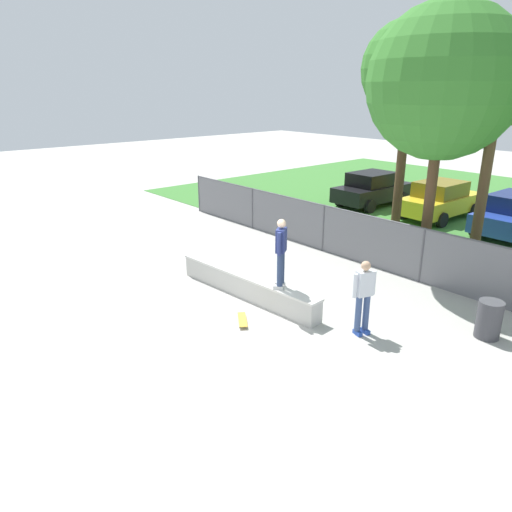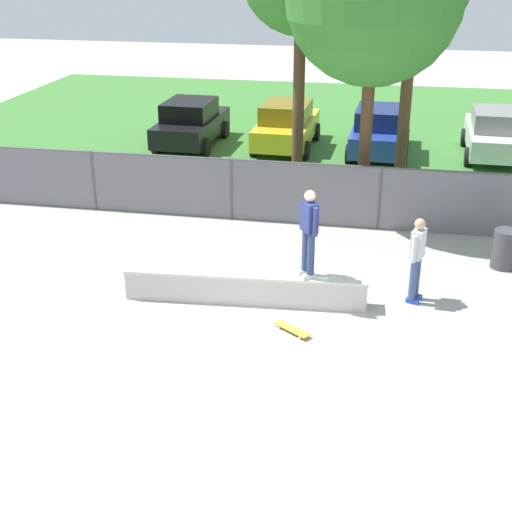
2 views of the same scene
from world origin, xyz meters
name	(u,v)px [view 2 (image 2 of 2)]	position (x,y,z in m)	size (l,w,h in m)	color
ground_plane	(264,333)	(0.00, 0.00, 0.00)	(80.00, 80.00, 0.00)	#ADAAA3
grass_strip	(337,130)	(0.00, 16.11, 0.01)	(31.30, 20.00, 0.02)	#3D7A33
concrete_ledge	(245,287)	(-0.61, 1.20, 0.33)	(5.01, 0.82, 0.65)	#B7B5AD
skateboarder	(309,230)	(0.66, 1.27, 1.66)	(0.42, 0.51, 1.82)	beige
skateboard	(292,329)	(0.53, 0.11, 0.07)	(0.77, 0.62, 0.09)	gold
chainlink_fence	(304,191)	(0.00, 5.81, 0.92)	(19.37, 0.07, 1.67)	#4C4C51
car_black	(191,123)	(-5.01, 12.82, 0.84)	(2.10, 4.24, 1.66)	black
car_yellow	(286,125)	(-1.59, 13.10, 0.84)	(2.10, 4.24, 1.66)	gold
car_blue	(380,131)	(1.69, 12.90, 0.84)	(2.10, 4.24, 1.66)	#233D9E
car_white	(495,133)	(5.57, 13.29, 0.84)	(2.10, 4.24, 1.66)	silver
bystander	(417,256)	(2.79, 1.88, 1.01)	(0.37, 0.58, 1.82)	#2647A5
trash_bin	(505,249)	(4.82, 3.96, 0.45)	(0.56, 0.56, 0.91)	#3F3F44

